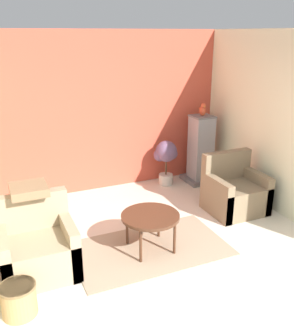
{
  "coord_description": "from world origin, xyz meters",
  "views": [
    {
      "loc": [
        -1.9,
        -2.54,
        2.66
      ],
      "look_at": [
        0.0,
        1.78,
        0.95
      ],
      "focal_mm": 40.0,
      "sensor_mm": 36.0,
      "label": 1
    }
  ],
  "objects_px": {
    "coffee_table": "(150,218)",
    "armchair_left": "(38,250)",
    "birdcage": "(201,151)",
    "wicker_basket": "(19,299)",
    "armchair_right": "(234,193)",
    "potted_plant": "(166,156)",
    "parrot": "(203,110)"
  },
  "relations": [
    {
      "from": "armchair_right",
      "to": "armchair_left",
      "type": "bearing_deg",
      "value": -172.0
    },
    {
      "from": "coffee_table",
      "to": "armchair_right",
      "type": "bearing_deg",
      "value": 16.75
    },
    {
      "from": "coffee_table",
      "to": "armchair_left",
      "type": "distance_m",
      "value": 1.4
    },
    {
      "from": "coffee_table",
      "to": "birdcage",
      "type": "xyz_separation_m",
      "value": [
        1.84,
        1.81,
        0.13
      ]
    },
    {
      "from": "armchair_right",
      "to": "coffee_table",
      "type": "bearing_deg",
      "value": -163.25
    },
    {
      "from": "armchair_left",
      "to": "armchair_right",
      "type": "height_order",
      "value": "same"
    },
    {
      "from": "armchair_right",
      "to": "potted_plant",
      "type": "height_order",
      "value": "armchair_right"
    },
    {
      "from": "armchair_right",
      "to": "wicker_basket",
      "type": "distance_m",
      "value": 3.52
    },
    {
      "from": "armchair_right",
      "to": "birdcage",
      "type": "relative_size",
      "value": 0.72
    },
    {
      "from": "coffee_table",
      "to": "wicker_basket",
      "type": "distance_m",
      "value": 1.8
    },
    {
      "from": "birdcage",
      "to": "potted_plant",
      "type": "bearing_deg",
      "value": 170.56
    },
    {
      "from": "coffee_table",
      "to": "armchair_right",
      "type": "height_order",
      "value": "armchair_right"
    },
    {
      "from": "parrot",
      "to": "armchair_right",
      "type": "bearing_deg",
      "value": -97.34
    },
    {
      "from": "birdcage",
      "to": "parrot",
      "type": "bearing_deg",
      "value": 90.0
    },
    {
      "from": "armchair_left",
      "to": "wicker_basket",
      "type": "height_order",
      "value": "armchair_left"
    },
    {
      "from": "wicker_basket",
      "to": "parrot",
      "type": "bearing_deg",
      "value": 34.0
    },
    {
      "from": "coffee_table",
      "to": "armchair_left",
      "type": "relative_size",
      "value": 0.82
    },
    {
      "from": "coffee_table",
      "to": "wicker_basket",
      "type": "xyz_separation_m",
      "value": [
        -1.69,
        -0.56,
        -0.27
      ]
    },
    {
      "from": "armchair_left",
      "to": "coffee_table",
      "type": "bearing_deg",
      "value": -2.96
    },
    {
      "from": "birdcage",
      "to": "potted_plant",
      "type": "height_order",
      "value": "birdcage"
    },
    {
      "from": "potted_plant",
      "to": "coffee_table",
      "type": "bearing_deg",
      "value": -121.47
    },
    {
      "from": "coffee_table",
      "to": "parrot",
      "type": "xyz_separation_m",
      "value": [
        1.84,
        1.81,
        0.91
      ]
    },
    {
      "from": "parrot",
      "to": "potted_plant",
      "type": "xyz_separation_m",
      "value": [
        -0.66,
        0.11,
        -0.81
      ]
    },
    {
      "from": "coffee_table",
      "to": "armchair_left",
      "type": "height_order",
      "value": "armchair_left"
    },
    {
      "from": "birdcage",
      "to": "potted_plant",
      "type": "distance_m",
      "value": 0.67
    },
    {
      "from": "armchair_left",
      "to": "armchair_right",
      "type": "xyz_separation_m",
      "value": [
        3.07,
        0.43,
        0.0
      ]
    },
    {
      "from": "armchair_left",
      "to": "parrot",
      "type": "distance_m",
      "value": 3.82
    },
    {
      "from": "armchair_left",
      "to": "armchair_right",
      "type": "relative_size",
      "value": 1.0
    },
    {
      "from": "armchair_right",
      "to": "wicker_basket",
      "type": "relative_size",
      "value": 2.49
    },
    {
      "from": "armchair_left",
      "to": "wicker_basket",
      "type": "distance_m",
      "value": 0.71
    },
    {
      "from": "coffee_table",
      "to": "potted_plant",
      "type": "relative_size",
      "value": 0.89
    },
    {
      "from": "coffee_table",
      "to": "birdcage",
      "type": "bearing_deg",
      "value": 44.54
    }
  ]
}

